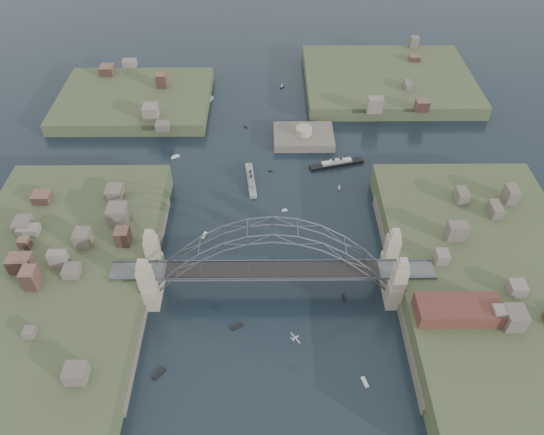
{
  "coord_description": "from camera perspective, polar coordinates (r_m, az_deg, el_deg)",
  "views": [
    {
      "loc": [
        -0.65,
        -84.26,
        107.87
      ],
      "look_at": [
        0.0,
        18.0,
        10.0
      ],
      "focal_mm": 33.08,
      "sensor_mm": 36.0,
      "label": 1
    }
  ],
  "objects": [
    {
      "name": "small_boat_i",
      "position": [
        152.18,
        13.24,
        -2.43
      ],
      "size": [
        2.15,
        2.18,
        2.38
      ],
      "color": "silver",
      "rests_on": "ground"
    },
    {
      "name": "headland_ne",
      "position": [
        227.55,
        12.96,
        14.55
      ],
      "size": [
        70.0,
        55.0,
        9.5
      ],
      "primitive_type": "cube",
      "color": "#3E4A2A",
      "rests_on": "ground"
    },
    {
      "name": "small_boat_h",
      "position": [
        195.56,
        -3.01,
        10.26
      ],
      "size": [
        1.6,
        1.94,
        0.45
      ],
      "color": "silver",
      "rests_on": "ground"
    },
    {
      "name": "small_boat_l",
      "position": [
        160.06,
        -15.67,
        -0.28
      ],
      "size": [
        2.32,
        3.08,
        2.38
      ],
      "color": "silver",
      "rests_on": "ground"
    },
    {
      "name": "small_boat_c",
      "position": [
        130.18,
        -4.01,
        -12.27
      ],
      "size": [
        3.35,
        2.55,
        0.45
      ],
      "color": "silver",
      "rests_on": "ground"
    },
    {
      "name": "small_boat_b",
      "position": [
        158.1,
        1.43,
        0.85
      ],
      "size": [
        1.84,
        0.92,
        1.43
      ],
      "color": "silver",
      "rests_on": "ground"
    },
    {
      "name": "naval_cruiser_far",
      "position": [
        209.0,
        -8.11,
        12.49
      ],
      "size": [
        9.25,
        15.48,
        5.47
      ],
      "color": "gray",
      "rests_on": "ground"
    },
    {
      "name": "aeroplane",
      "position": [
        119.97,
        2.59,
        -13.57
      ],
      "size": [
        2.25,
        3.06,
        0.51
      ],
      "color": "#B3B6BB"
    },
    {
      "name": "small_boat_a",
      "position": [
        151.65,
        -7.73,
        -2.03
      ],
      "size": [
        1.68,
        2.91,
        0.45
      ],
      "color": "silver",
      "rests_on": "ground"
    },
    {
      "name": "small_boat_m",
      "position": [
        136.56,
        8.19,
        -8.99
      ],
      "size": [
        0.91,
        2.37,
        0.45
      ],
      "color": "silver",
      "rests_on": "ground"
    },
    {
      "name": "small_boat_f",
      "position": [
        173.26,
        -0.18,
        5.3
      ],
      "size": [
        1.48,
        0.87,
        0.45
      ],
      "color": "silver",
      "rests_on": "ground"
    },
    {
      "name": "shore_west",
      "position": [
        146.72,
        -23.14,
        -7.24
      ],
      "size": [
        50.5,
        90.0,
        12.0
      ],
      "color": "#3E4A2A",
      "rests_on": "ground"
    },
    {
      "name": "small_boat_k",
      "position": [
        220.99,
        1.14,
        14.79
      ],
      "size": [
        2.01,
        2.01,
        2.38
      ],
      "color": "silver",
      "rests_on": "ground"
    },
    {
      "name": "shore_east",
      "position": [
        147.23,
        23.14,
        -7.02
      ],
      "size": [
        50.5,
        90.0,
        12.0
      ],
      "color": "#3E4A2A",
      "rests_on": "ground"
    },
    {
      "name": "small_boat_j",
      "position": [
        125.89,
        -12.72,
        -16.94
      ],
      "size": [
        3.17,
        3.61,
        0.45
      ],
      "color": "silver",
      "rests_on": "ground"
    },
    {
      "name": "ground",
      "position": [
        136.88,
        0.05,
        -8.26
      ],
      "size": [
        500.0,
        500.0,
        0.0
      ],
      "primitive_type": "plane",
      "color": "black",
      "rests_on": "ground"
    },
    {
      "name": "ocean_liner",
      "position": [
        177.09,
        7.36,
        6.11
      ],
      "size": [
        19.41,
        7.35,
        4.75
      ],
      "color": "black",
      "rests_on": "ground"
    },
    {
      "name": "headland_nw",
      "position": [
        215.91,
        -15.25,
        12.34
      ],
      "size": [
        60.0,
        45.0,
        9.0
      ],
      "primitive_type": "cube",
      "color": "#3E4A2A",
      "rests_on": "ground"
    },
    {
      "name": "bridge",
      "position": [
        127.39,
        0.05,
        -4.85
      ],
      "size": [
        84.0,
        13.8,
        24.6
      ],
      "color": "#535356",
      "rests_on": "ground"
    },
    {
      "name": "naval_cruiser_near",
      "position": [
        168.74,
        -2.41,
        4.32
      ],
      "size": [
        4.4,
        17.71,
        5.27
      ],
      "color": "gray",
      "rests_on": "ground"
    },
    {
      "name": "small_boat_e",
      "position": [
        182.93,
        -10.96,
        6.83
      ],
      "size": [
        3.12,
        2.48,
        1.43
      ],
      "color": "silver",
      "rests_on": "ground"
    },
    {
      "name": "fort_island",
      "position": [
        188.85,
        3.58,
        8.69
      ],
      "size": [
        22.0,
        16.0,
        9.4
      ],
      "color": "#585145",
      "rests_on": "ground"
    },
    {
      "name": "wharf_shed",
      "position": [
        128.49,
        20.44,
        -9.83
      ],
      "size": [
        20.0,
        8.0,
        4.0
      ],
      "primitive_type": "cube",
      "color": "#592D26",
      "rests_on": "shore_east"
    },
    {
      "name": "small_boat_g",
      "position": [
        123.91,
        10.52,
        -17.94
      ],
      "size": [
        1.68,
        2.91,
        0.45
      ],
      "color": "silver",
      "rests_on": "ground"
    },
    {
      "name": "small_boat_d",
      "position": [
        167.2,
        7.67,
        3.53
      ],
      "size": [
        1.2,
        2.03,
        2.38
      ],
      "color": "silver",
      "rests_on": "ground"
    },
    {
      "name": "finger_pier",
      "position": [
        127.37,
        18.88,
        -17.52
      ],
      "size": [
        4.0,
        22.0,
        1.4
      ],
      "primitive_type": "cube",
      "color": "#535356",
      "rests_on": "ground"
    }
  ]
}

